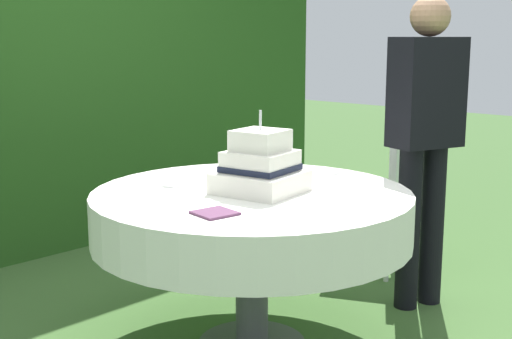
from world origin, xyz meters
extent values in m
cube|color=#234C19|center=(0.00, 2.13, 1.48)|extent=(5.32, 0.50, 2.95)
cylinder|color=#4C4C51|center=(0.00, 0.00, 0.35)|extent=(0.15, 0.15, 0.70)
cylinder|color=olive|center=(0.00, 0.00, 0.71)|extent=(1.39, 1.39, 0.03)
cylinder|color=white|center=(0.00, 0.00, 0.62)|extent=(1.42, 1.42, 0.22)
cube|color=white|center=(0.01, -0.04, 0.78)|extent=(0.39, 0.39, 0.09)
cube|color=white|center=(0.01, -0.04, 0.87)|extent=(0.30, 0.30, 0.09)
cube|color=black|center=(0.01, -0.04, 0.84)|extent=(0.31, 0.31, 0.03)
cube|color=white|center=(0.01, -0.04, 0.96)|extent=(0.24, 0.24, 0.09)
sphere|color=#C6599E|center=(0.12, 0.11, 0.84)|extent=(0.07, 0.07, 0.07)
cylinder|color=silver|center=(0.01, -0.04, 1.05)|extent=(0.01, 0.01, 0.09)
cylinder|color=white|center=(-0.16, 0.34, 0.74)|extent=(0.11, 0.11, 0.01)
cylinder|color=white|center=(0.57, 0.03, 0.74)|extent=(0.15, 0.15, 0.01)
cube|color=#603856|center=(-0.39, -0.17, 0.73)|extent=(0.16, 0.16, 0.01)
cylinder|color=white|center=(1.31, 0.45, 0.23)|extent=(0.03, 0.03, 0.45)
cylinder|color=white|center=(1.02, 0.31, 0.23)|extent=(0.03, 0.03, 0.45)
cylinder|color=white|center=(1.44, 0.16, 0.23)|extent=(0.03, 0.03, 0.45)
cylinder|color=white|center=(1.15, 0.02, 0.23)|extent=(0.03, 0.03, 0.45)
cube|color=white|center=(1.23, 0.23, 0.47)|extent=(0.53, 0.53, 0.04)
cube|color=white|center=(1.31, 0.07, 0.69)|extent=(0.38, 0.21, 0.40)
cylinder|color=black|center=(1.05, -0.32, 0.42)|extent=(0.12, 0.12, 0.85)
cylinder|color=black|center=(0.90, -0.27, 0.42)|extent=(0.12, 0.12, 0.85)
cube|color=black|center=(0.97, -0.29, 1.12)|extent=(0.41, 0.31, 0.55)
sphere|color=#A87A5B|center=(0.97, -0.29, 1.50)|extent=(0.20, 0.20, 0.20)
camera|label=1|loc=(-2.15, -2.06, 1.40)|focal=48.55mm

